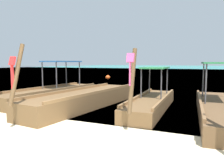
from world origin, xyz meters
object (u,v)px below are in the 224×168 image
at_px(longtail_boat_blue_ribbon, 219,109).
at_px(mooring_buoy_near, 108,77).
at_px(longtail_boat_pink_ribbon, 151,102).
at_px(longtail_boat_turquoise_ribbon, 52,93).
at_px(longtail_boat_red_ribbon, 85,99).

xyz_separation_m(longtail_boat_blue_ribbon, mooring_buoy_near, (-10.08, 12.90, -0.07)).
xyz_separation_m(longtail_boat_pink_ribbon, longtail_boat_blue_ribbon, (2.36, -0.30, 0.01)).
distance_m(longtail_boat_blue_ribbon, mooring_buoy_near, 16.37).
bearing_deg(longtail_boat_turquoise_ribbon, mooring_buoy_near, 102.50).
bearing_deg(longtail_boat_pink_ribbon, longtail_boat_turquoise_ribbon, 177.90).
height_order(longtail_boat_red_ribbon, longtail_boat_blue_ribbon, longtail_boat_blue_ribbon).
bearing_deg(longtail_boat_blue_ribbon, longtail_boat_turquoise_ribbon, 176.23).
height_order(longtail_boat_pink_ribbon, longtail_boat_blue_ribbon, longtail_boat_blue_ribbon).
relative_size(longtail_boat_blue_ribbon, mooring_buoy_near, 13.44).
distance_m(longtail_boat_red_ribbon, mooring_buoy_near, 14.14).
bearing_deg(longtail_boat_pink_ribbon, longtail_boat_red_ribbon, -167.22).
relative_size(longtail_boat_red_ribbon, longtail_boat_blue_ribbon, 1.02).
distance_m(longtail_boat_turquoise_ribbon, longtail_boat_blue_ribbon, 7.35).
bearing_deg(longtail_boat_blue_ribbon, longtail_boat_pink_ribbon, 172.73).
height_order(longtail_boat_turquoise_ribbon, mooring_buoy_near, longtail_boat_turquoise_ribbon).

